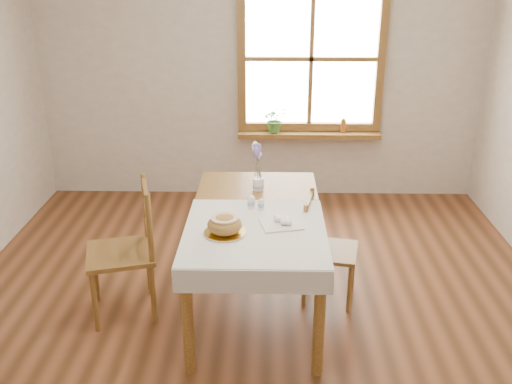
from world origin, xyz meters
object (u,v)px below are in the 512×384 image
Objects in this scene: dining_table at (256,223)px; chair_left at (120,251)px; bread_plate at (225,233)px; flower_vase at (258,185)px; chair_right at (331,249)px.

chair_left is at bearing -174.05° from dining_table.
bread_plate is 2.72× the size of flower_vase.
chair_left is at bearing 160.94° from bread_plate.
bread_plate is at bearing -104.62° from flower_vase.
chair_right is 0.94m from bread_plate.
chair_right is at bearing -27.29° from flower_vase.
flower_vase is (0.95, 0.49, 0.31)m from chair_left.
flower_vase is at bearing 101.98° from chair_left.
flower_vase reaches higher than dining_table.
flower_vase reaches higher than chair_right.
bread_plate is at bearing 134.93° from chair_right.
bread_plate is 0.78m from flower_vase.
bread_plate is at bearing 55.55° from chair_left.
chair_right is 0.72m from flower_vase.
dining_table is 1.65× the size of chair_left.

